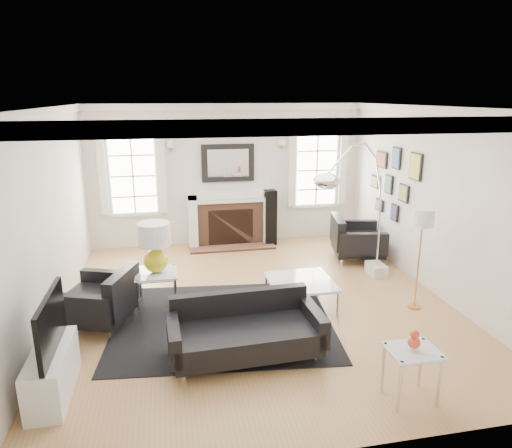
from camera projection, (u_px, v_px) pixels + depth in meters
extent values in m
plane|color=#AA8047|center=(257.00, 302.00, 6.74)|extent=(6.00, 6.00, 0.00)
cube|color=beige|center=(228.00, 175.00, 9.19)|extent=(5.50, 0.04, 2.80)
cube|color=beige|center=(333.00, 304.00, 3.52)|extent=(5.50, 0.04, 2.80)
cube|color=beige|center=(47.00, 221.00, 5.84)|extent=(0.04, 6.00, 2.80)
cube|color=beige|center=(436.00, 202.00, 6.87)|extent=(0.04, 6.00, 2.80)
cube|color=white|center=(257.00, 107.00, 5.97)|extent=(5.50, 6.00, 0.02)
cube|color=white|center=(257.00, 112.00, 5.99)|extent=(5.50, 6.00, 0.12)
cube|color=white|center=(193.00, 220.00, 9.09)|extent=(0.18, 0.38, 1.10)
cube|color=white|center=(266.00, 216.00, 9.37)|extent=(0.18, 0.38, 1.10)
cube|color=white|center=(230.00, 194.00, 9.09)|extent=(1.70, 0.38, 0.12)
cube|color=white|center=(230.00, 199.00, 9.12)|extent=(1.50, 0.34, 0.10)
cube|color=brown|center=(230.00, 223.00, 9.28)|extent=(1.30, 0.30, 0.90)
cube|color=black|center=(231.00, 227.00, 9.20)|extent=(0.90, 0.10, 0.76)
cube|color=brown|center=(232.00, 247.00, 9.14)|extent=(1.70, 0.50, 0.04)
cube|color=black|center=(228.00, 163.00, 9.08)|extent=(1.05, 0.06, 0.75)
cube|color=white|center=(228.00, 163.00, 9.05)|extent=(0.82, 0.02, 0.55)
cube|color=white|center=(133.00, 176.00, 8.80)|extent=(1.00, 0.05, 1.60)
cube|color=white|center=(133.00, 176.00, 8.77)|extent=(0.84, 0.02, 1.44)
cube|color=white|center=(103.00, 175.00, 8.59)|extent=(0.14, 0.05, 1.55)
cube|color=white|center=(162.00, 173.00, 8.80)|extent=(0.14, 0.05, 1.55)
cube|color=white|center=(316.00, 170.00, 9.49)|extent=(1.00, 0.05, 1.60)
cube|color=white|center=(317.00, 170.00, 9.46)|extent=(0.84, 0.02, 1.44)
cube|color=white|center=(292.00, 169.00, 9.28)|extent=(0.14, 0.05, 1.55)
cube|color=white|center=(343.00, 168.00, 9.48)|extent=(0.14, 0.05, 1.55)
cube|color=black|center=(416.00, 166.00, 7.31)|extent=(0.03, 0.34, 0.44)
cube|color=gold|center=(415.00, 167.00, 7.30)|extent=(0.01, 0.29, 0.39)
cube|color=black|center=(396.00, 158.00, 7.90)|extent=(0.03, 0.28, 0.38)
cube|color=teal|center=(396.00, 158.00, 7.90)|extent=(0.01, 0.23, 0.33)
cube|color=black|center=(382.00, 160.00, 8.45)|extent=(0.03, 0.40, 0.30)
cube|color=#A45032|center=(381.00, 160.00, 8.45)|extent=(0.01, 0.35, 0.25)
cube|color=black|center=(404.00, 193.00, 7.72)|extent=(0.03, 0.30, 0.30)
cube|color=olive|center=(403.00, 193.00, 7.72)|extent=(0.01, 0.25, 0.25)
cube|color=black|center=(389.00, 184.00, 8.23)|extent=(0.03, 0.26, 0.34)
cube|color=#477761|center=(388.00, 184.00, 8.23)|extent=(0.01, 0.21, 0.29)
cube|color=black|center=(375.00, 182.00, 8.76)|extent=(0.03, 0.32, 0.24)
cube|color=#9F9444|center=(374.00, 182.00, 8.76)|extent=(0.01, 0.27, 0.19)
cube|color=black|center=(395.00, 212.00, 8.07)|extent=(0.03, 0.24, 0.30)
cube|color=#49356B|center=(394.00, 213.00, 8.07)|extent=(0.01, 0.19, 0.25)
cube|color=black|center=(379.00, 205.00, 8.64)|extent=(0.03, 0.28, 0.22)
cube|color=#A7618A|center=(379.00, 205.00, 8.63)|extent=(0.01, 0.23, 0.17)
cube|color=white|center=(52.00, 373.00, 4.61)|extent=(0.35, 1.00, 0.50)
cube|color=black|center=(51.00, 323.00, 4.47)|extent=(0.05, 1.00, 0.58)
cube|color=black|center=(223.00, 321.00, 6.17)|extent=(3.11, 2.68, 0.01)
cube|color=black|center=(246.00, 338.00, 5.25)|extent=(1.70, 0.86, 0.28)
cube|color=black|center=(239.00, 308.00, 5.53)|extent=(1.67, 0.20, 0.46)
cube|color=black|center=(174.00, 338.00, 5.04)|extent=(0.16, 0.79, 0.35)
cube|color=black|center=(313.00, 321.00, 5.41)|extent=(0.16, 0.79, 0.35)
cube|color=black|center=(97.00, 305.00, 6.01)|extent=(1.05, 1.05, 0.31)
cube|color=black|center=(122.00, 291.00, 5.89)|extent=(0.42, 0.82, 0.51)
cube|color=black|center=(111.00, 284.00, 6.37)|extent=(0.82, 0.40, 0.39)
cube|color=black|center=(80.00, 310.00, 5.58)|extent=(0.82, 0.40, 0.39)
cube|color=black|center=(358.00, 244.00, 8.44)|extent=(1.01, 1.01, 0.32)
cube|color=black|center=(338.00, 231.00, 8.38)|extent=(0.32, 0.87, 0.54)
cube|color=black|center=(363.00, 244.00, 7.99)|extent=(0.87, 0.30, 0.41)
cube|color=black|center=(354.00, 230.00, 8.82)|extent=(0.87, 0.30, 0.41)
cube|color=silver|center=(301.00, 281.00, 6.50)|extent=(0.91, 0.91, 0.02)
cylinder|color=silver|center=(280.00, 309.00, 6.09)|extent=(0.04, 0.04, 0.40)
cylinder|color=silver|center=(338.00, 304.00, 6.24)|extent=(0.04, 0.04, 0.40)
cylinder|color=silver|center=(266.00, 285.00, 6.87)|extent=(0.04, 0.04, 0.40)
cylinder|color=silver|center=(319.00, 280.00, 7.02)|extent=(0.04, 0.04, 0.40)
cube|color=silver|center=(157.00, 273.00, 6.24)|extent=(0.56, 0.56, 0.02)
cylinder|color=silver|center=(139.00, 302.00, 6.05)|extent=(0.04, 0.04, 0.62)
cylinder|color=silver|center=(176.00, 299.00, 6.14)|extent=(0.04, 0.04, 0.62)
cylinder|color=silver|center=(141.00, 287.00, 6.51)|extent=(0.04, 0.04, 0.62)
cylinder|color=silver|center=(175.00, 285.00, 6.60)|extent=(0.04, 0.04, 0.62)
cube|color=silver|center=(413.00, 351.00, 4.46)|extent=(0.50, 0.42, 0.02)
cylinder|color=silver|center=(400.00, 387.00, 4.34)|extent=(0.04, 0.04, 0.55)
cylinder|color=silver|center=(439.00, 382.00, 4.42)|extent=(0.04, 0.04, 0.55)
cylinder|color=silver|center=(383.00, 367.00, 4.66)|extent=(0.04, 0.04, 0.55)
cylinder|color=silver|center=(421.00, 363.00, 4.74)|extent=(0.04, 0.04, 0.55)
sphere|color=gold|center=(156.00, 261.00, 6.20)|extent=(0.33, 0.33, 0.33)
cylinder|color=gold|center=(155.00, 249.00, 6.15)|extent=(0.04, 0.04, 0.13)
cylinder|color=white|center=(154.00, 234.00, 6.09)|extent=(0.44, 0.44, 0.31)
sphere|color=red|center=(414.00, 343.00, 4.44)|extent=(0.12, 0.12, 0.12)
sphere|color=red|center=(415.00, 334.00, 4.42)|extent=(0.09, 0.09, 0.09)
cube|color=silver|center=(376.00, 269.00, 7.74)|extent=(0.25, 0.40, 0.20)
ellipsoid|color=silver|center=(327.00, 181.00, 5.87)|extent=(0.34, 0.34, 0.20)
cylinder|color=#C18743|center=(414.00, 306.00, 6.58)|extent=(0.19, 0.19, 0.03)
cylinder|color=#C18743|center=(418.00, 265.00, 6.41)|extent=(0.02, 0.02, 1.30)
cylinder|color=white|center=(423.00, 217.00, 6.22)|extent=(0.30, 0.30, 0.24)
cube|color=black|center=(270.00, 217.00, 9.23)|extent=(0.25, 0.25, 1.13)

